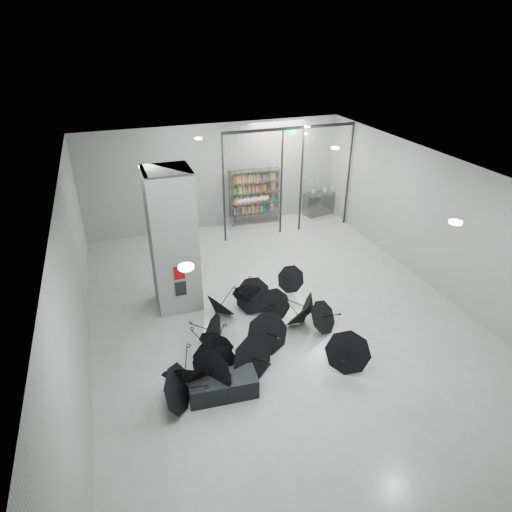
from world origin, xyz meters
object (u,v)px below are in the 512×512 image
object	(u,v)px
bookshelf	(254,197)
bench	(223,386)
shop_counter	(321,203)
column	(173,241)
umbrella_cluster	(251,338)

from	to	relation	value
bookshelf	bench	bearing A→B (deg)	-108.39
bookshelf	shop_counter	world-z (taller)	bookshelf
shop_counter	column	bearing A→B (deg)	-158.00
bookshelf	shop_counter	distance (m)	3.07
bookshelf	shop_counter	xyz separation A→B (m)	(3.00, -0.02, -0.63)
bench	shop_counter	world-z (taller)	shop_counter
column	umbrella_cluster	distance (m)	3.35
bench	bookshelf	bearing A→B (deg)	71.53
bench	shop_counter	xyz separation A→B (m)	(6.73, 8.59, 0.23)
bookshelf	umbrella_cluster	world-z (taller)	bookshelf
umbrella_cluster	bench	bearing A→B (deg)	-129.74
bench	umbrella_cluster	world-z (taller)	umbrella_cluster
shop_counter	umbrella_cluster	size ratio (longest dim) A/B	0.28
column	umbrella_cluster	size ratio (longest dim) A/B	0.72
bench	bookshelf	xyz separation A→B (m)	(3.73, 8.61, 0.86)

